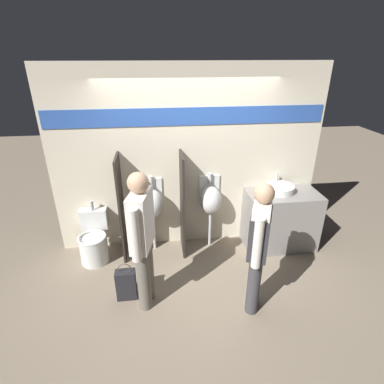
{
  "coord_description": "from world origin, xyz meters",
  "views": [
    {
      "loc": [
        -0.46,
        -3.53,
        2.79
      ],
      "look_at": [
        0.0,
        0.17,
        1.05
      ],
      "focal_mm": 28.0,
      "sensor_mm": 36.0,
      "label": 1
    }
  ],
  "objects_px": {
    "toilet": "(94,242)",
    "person_in_vest": "(259,241)",
    "sink_basin": "(279,188)",
    "shopping_bag": "(126,284)",
    "urinal_near_counter": "(152,203)",
    "urinal_far": "(210,200)",
    "person_with_lanyard": "(142,237)",
    "cell_phone": "(266,198)"
  },
  "relations": [
    {
      "from": "toilet",
      "to": "person_in_vest",
      "type": "xyz_separation_m",
      "value": [
        2.02,
        -1.19,
        0.65
      ]
    },
    {
      "from": "urinal_near_counter",
      "to": "person_with_lanyard",
      "type": "distance_m",
      "value": 1.14
    },
    {
      "from": "toilet",
      "to": "person_with_lanyard",
      "type": "xyz_separation_m",
      "value": [
        0.77,
        -0.95,
        0.65
      ]
    },
    {
      "from": "urinal_far",
      "to": "person_in_vest",
      "type": "xyz_separation_m",
      "value": [
        0.28,
        -1.35,
        0.16
      ]
    },
    {
      "from": "sink_basin",
      "to": "urinal_far",
      "type": "bearing_deg",
      "value": 174.84
    },
    {
      "from": "person_with_lanyard",
      "to": "shopping_bag",
      "type": "relative_size",
      "value": 3.27
    },
    {
      "from": "toilet",
      "to": "person_in_vest",
      "type": "height_order",
      "value": "person_in_vest"
    },
    {
      "from": "sink_basin",
      "to": "shopping_bag",
      "type": "bearing_deg",
      "value": -157.48
    },
    {
      "from": "cell_phone",
      "to": "urinal_far",
      "type": "relative_size",
      "value": 0.12
    },
    {
      "from": "urinal_near_counter",
      "to": "urinal_far",
      "type": "relative_size",
      "value": 1.0
    },
    {
      "from": "sink_basin",
      "to": "shopping_bag",
      "type": "distance_m",
      "value": 2.54
    },
    {
      "from": "toilet",
      "to": "shopping_bag",
      "type": "height_order",
      "value": "toilet"
    },
    {
      "from": "cell_phone",
      "to": "person_with_lanyard",
      "type": "height_order",
      "value": "person_with_lanyard"
    },
    {
      "from": "urinal_near_counter",
      "to": "shopping_bag",
      "type": "distance_m",
      "value": 1.23
    },
    {
      "from": "urinal_near_counter",
      "to": "toilet",
      "type": "xyz_separation_m",
      "value": [
        -0.87,
        -0.17,
        -0.49
      ]
    },
    {
      "from": "sink_basin",
      "to": "cell_phone",
      "type": "xyz_separation_m",
      "value": [
        -0.27,
        -0.18,
        -0.05
      ]
    },
    {
      "from": "cell_phone",
      "to": "shopping_bag",
      "type": "xyz_separation_m",
      "value": [
        -1.97,
        -0.75,
        -0.7
      ]
    },
    {
      "from": "cell_phone",
      "to": "person_in_vest",
      "type": "distance_m",
      "value": 1.17
    },
    {
      "from": "urinal_near_counter",
      "to": "cell_phone",
      "type": "bearing_deg",
      "value": -9.62
    },
    {
      "from": "sink_basin",
      "to": "shopping_bag",
      "type": "height_order",
      "value": "sink_basin"
    },
    {
      "from": "urinal_near_counter",
      "to": "urinal_far",
      "type": "height_order",
      "value": "same"
    },
    {
      "from": "urinal_far",
      "to": "shopping_bag",
      "type": "distance_m",
      "value": 1.7
    },
    {
      "from": "sink_basin",
      "to": "person_with_lanyard",
      "type": "relative_size",
      "value": 0.25
    },
    {
      "from": "urinal_near_counter",
      "to": "sink_basin",
      "type": "bearing_deg",
      "value": -2.79
    },
    {
      "from": "cell_phone",
      "to": "person_in_vest",
      "type": "height_order",
      "value": "person_in_vest"
    },
    {
      "from": "cell_phone",
      "to": "toilet",
      "type": "xyz_separation_m",
      "value": [
        -2.49,
        0.11,
        -0.62
      ]
    },
    {
      "from": "sink_basin",
      "to": "person_with_lanyard",
      "type": "xyz_separation_m",
      "value": [
        -1.99,
        -1.03,
        -0.01
      ]
    },
    {
      "from": "urinal_far",
      "to": "urinal_near_counter",
      "type": "bearing_deg",
      "value": 180.0
    },
    {
      "from": "cell_phone",
      "to": "urinal_near_counter",
      "type": "bearing_deg",
      "value": 170.38
    },
    {
      "from": "person_with_lanyard",
      "to": "shopping_bag",
      "type": "distance_m",
      "value": 0.78
    },
    {
      "from": "person_with_lanyard",
      "to": "shopping_bag",
      "type": "xyz_separation_m",
      "value": [
        -0.25,
        0.1,
        -0.74
      ]
    },
    {
      "from": "cell_phone",
      "to": "urinal_far",
      "type": "distance_m",
      "value": 0.81
    },
    {
      "from": "person_in_vest",
      "to": "person_with_lanyard",
      "type": "xyz_separation_m",
      "value": [
        -1.25,
        0.23,
        0.0
      ]
    },
    {
      "from": "person_in_vest",
      "to": "urinal_near_counter",
      "type": "bearing_deg",
      "value": 64.34
    },
    {
      "from": "urinal_near_counter",
      "to": "person_with_lanyard",
      "type": "height_order",
      "value": "person_with_lanyard"
    },
    {
      "from": "cell_phone",
      "to": "urinal_near_counter",
      "type": "height_order",
      "value": "urinal_near_counter"
    },
    {
      "from": "sink_basin",
      "to": "urinal_near_counter",
      "type": "height_order",
      "value": "urinal_near_counter"
    },
    {
      "from": "urinal_far",
      "to": "toilet",
      "type": "height_order",
      "value": "urinal_far"
    },
    {
      "from": "sink_basin",
      "to": "shopping_bag",
      "type": "xyz_separation_m",
      "value": [
        -2.25,
        -0.93,
        -0.75
      ]
    },
    {
      "from": "toilet",
      "to": "person_with_lanyard",
      "type": "height_order",
      "value": "person_with_lanyard"
    },
    {
      "from": "shopping_bag",
      "to": "urinal_near_counter",
      "type": "bearing_deg",
      "value": 70.88
    },
    {
      "from": "cell_phone",
      "to": "urinal_near_counter",
      "type": "xyz_separation_m",
      "value": [
        -1.62,
        0.27,
        -0.13
      ]
    }
  ]
}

